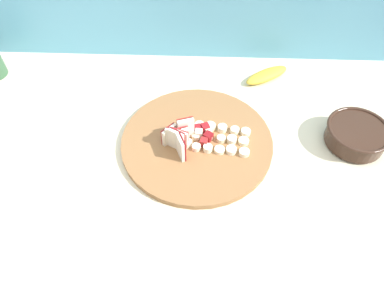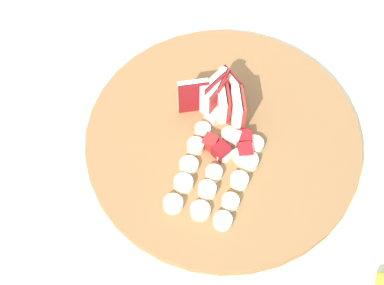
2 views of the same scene
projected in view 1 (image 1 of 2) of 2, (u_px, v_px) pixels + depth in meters
ground at (174, 277)px, 1.63m from camera, size 10.00×10.00×0.00m
tiled_countertop at (170, 233)px, 1.28m from camera, size 1.53×0.87×0.93m
tile_backsplash at (176, 94)px, 1.37m from camera, size 2.40×0.04×1.46m
cutting_board at (197, 142)px, 0.95m from camera, size 0.41×0.41×0.02m
apple_wedge_fan at (179, 137)px, 0.91m from camera, size 0.09×0.11×0.07m
apple_dice_pile at (195, 136)px, 0.94m from camera, size 0.11×0.08×0.02m
banana_slice_rows at (221, 138)px, 0.94m from camera, size 0.16×0.12×0.02m
ceramic_bowl at (357, 134)px, 0.93m from camera, size 0.17×0.17×0.06m
banana_peel at (267, 75)px, 1.12m from camera, size 0.16×0.13×0.03m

